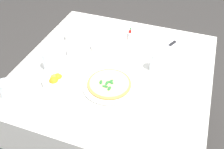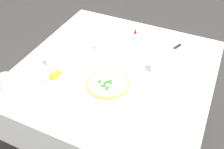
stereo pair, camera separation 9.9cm
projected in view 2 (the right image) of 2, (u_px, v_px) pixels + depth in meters
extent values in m
plane|color=#33302D|center=(115.00, 138.00, 2.09)|extent=(8.00, 8.00, 0.00)
cube|color=white|center=(116.00, 70.00, 1.60)|extent=(1.17, 1.17, 0.02)
cube|color=white|center=(44.00, 64.00, 1.89)|extent=(1.17, 0.01, 0.28)
cube|color=white|center=(204.00, 115.00, 1.52)|extent=(1.17, 0.01, 0.28)
cube|color=white|center=(144.00, 42.00, 2.10)|extent=(0.01, 1.17, 0.28)
cylinder|color=brown|center=(88.00, 54.00, 2.33)|extent=(0.06, 0.06, 0.72)
cylinder|color=brown|center=(16.00, 136.00, 1.67)|extent=(0.06, 0.06, 0.72)
cylinder|color=brown|center=(197.00, 85.00, 2.03)|extent=(0.06, 0.06, 0.72)
cylinder|color=white|center=(108.00, 86.00, 1.47)|extent=(0.18, 0.18, 0.01)
cylinder|color=white|center=(108.00, 85.00, 1.47)|extent=(0.31, 0.31, 0.01)
cylinder|color=#C68E47|center=(108.00, 83.00, 1.46)|extent=(0.25, 0.25, 0.01)
cylinder|color=#F4DB8E|center=(108.00, 83.00, 1.46)|extent=(0.23, 0.23, 0.00)
ellipsoid|color=#2D7533|center=(100.00, 81.00, 1.46)|extent=(0.04, 0.03, 0.01)
ellipsoid|color=#2D7533|center=(103.00, 86.00, 1.43)|extent=(0.02, 0.04, 0.01)
ellipsoid|color=#2D7533|center=(110.00, 82.00, 1.45)|extent=(0.03, 0.04, 0.01)
ellipsoid|color=#2D7533|center=(107.00, 88.00, 1.42)|extent=(0.04, 0.02, 0.01)
ellipsoid|color=#2D7533|center=(110.00, 81.00, 1.46)|extent=(0.04, 0.03, 0.01)
ellipsoid|color=#2D7533|center=(106.00, 83.00, 1.45)|extent=(0.04, 0.02, 0.01)
cylinder|color=white|center=(101.00, 49.00, 1.74)|extent=(0.13, 0.13, 0.01)
cylinder|color=white|center=(101.00, 45.00, 1.72)|extent=(0.08, 0.08, 0.06)
torus|color=white|center=(98.00, 41.00, 1.76)|extent=(0.03, 0.03, 0.03)
cylinder|color=black|center=(100.00, 42.00, 1.71)|extent=(0.07, 0.07, 0.00)
cylinder|color=white|center=(76.00, 53.00, 1.71)|extent=(0.13, 0.13, 0.01)
cylinder|color=white|center=(76.00, 49.00, 1.70)|extent=(0.08, 0.08, 0.05)
torus|color=white|center=(81.00, 52.00, 1.67)|extent=(0.02, 0.04, 0.03)
cylinder|color=black|center=(76.00, 46.00, 1.68)|extent=(0.07, 0.07, 0.00)
cylinder|color=white|center=(76.00, 38.00, 1.85)|extent=(0.13, 0.13, 0.01)
cylinder|color=white|center=(76.00, 34.00, 1.83)|extent=(0.08, 0.08, 0.06)
torus|color=white|center=(77.00, 30.00, 1.86)|extent=(0.04, 0.02, 0.03)
cylinder|color=black|center=(75.00, 31.00, 1.81)|extent=(0.07, 0.07, 0.00)
cylinder|color=white|center=(51.00, 57.00, 1.58)|extent=(0.08, 0.08, 0.12)
cylinder|color=silver|center=(52.00, 61.00, 1.60)|extent=(0.07, 0.07, 0.07)
cylinder|color=white|center=(7.00, 83.00, 1.41)|extent=(0.07, 0.07, 0.11)
cylinder|color=silver|center=(7.00, 85.00, 1.42)|extent=(0.06, 0.06, 0.08)
cylinder|color=white|center=(157.00, 64.00, 1.53)|extent=(0.07, 0.07, 0.12)
cylinder|color=silver|center=(156.00, 68.00, 1.55)|extent=(0.06, 0.06, 0.06)
cube|color=white|center=(172.00, 51.00, 1.72)|extent=(0.25, 0.19, 0.02)
cube|color=silver|center=(168.00, 53.00, 1.68)|extent=(0.12, 0.07, 0.01)
cube|color=black|center=(177.00, 47.00, 1.73)|extent=(0.08, 0.05, 0.01)
cylinder|color=white|center=(55.00, 77.00, 1.50)|extent=(0.15, 0.15, 0.04)
sphere|color=orange|center=(54.00, 78.00, 1.48)|extent=(0.06, 0.06, 0.06)
sphere|color=orange|center=(58.00, 75.00, 1.50)|extent=(0.05, 0.05, 0.05)
sphere|color=yellow|center=(55.00, 75.00, 1.50)|extent=(0.05, 0.05, 0.05)
cylinder|color=#B7140F|center=(135.00, 35.00, 1.83)|extent=(0.02, 0.02, 0.05)
cylinder|color=white|center=(135.00, 35.00, 1.83)|extent=(0.02, 0.02, 0.02)
cone|color=#B7140F|center=(135.00, 31.00, 1.80)|extent=(0.02, 0.02, 0.02)
cylinder|color=#1E722D|center=(136.00, 29.00, 1.79)|extent=(0.01, 0.01, 0.01)
cylinder|color=white|center=(135.00, 39.00, 1.81)|extent=(0.03, 0.03, 0.04)
cylinder|color=white|center=(135.00, 39.00, 1.81)|extent=(0.02, 0.02, 0.03)
sphere|color=silver|center=(135.00, 36.00, 1.79)|extent=(0.02, 0.02, 0.02)
cylinder|color=white|center=(135.00, 34.00, 1.85)|extent=(0.03, 0.03, 0.04)
cylinder|color=#38332D|center=(135.00, 35.00, 1.86)|extent=(0.02, 0.02, 0.03)
sphere|color=silver|center=(135.00, 31.00, 1.84)|extent=(0.02, 0.02, 0.02)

